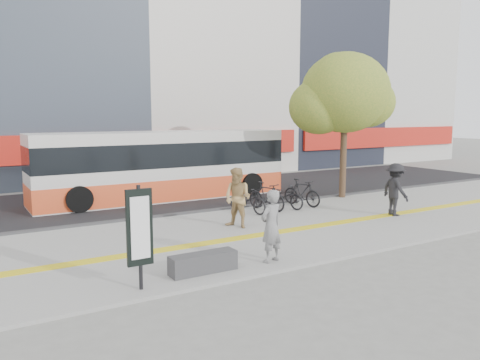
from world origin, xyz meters
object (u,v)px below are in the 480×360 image
bench (203,263)px  pedestrian_tan (238,198)px  bus (163,167)px  street_tree (343,95)px  signboard (140,229)px  seated_woman (271,226)px  pedestrian_dark (395,189)px

bench → pedestrian_tan: bearing=48.9°
bench → bus: bus is taller
street_tree → bus: street_tree is taller
bench → signboard: size_ratio=0.73×
street_tree → seated_woman: 10.68m
bus → seated_woman: bus is taller
pedestrian_tan → seated_woman: bearing=-43.9°
street_tree → pedestrian_tan: bearing=-158.9°
pedestrian_tan → pedestrian_dark: (5.80, -1.32, -0.02)m
street_tree → bus: size_ratio=0.58×
bench → pedestrian_tan: (2.95, 3.38, 0.74)m
street_tree → pedestrian_dark: (-1.03, -3.95, -3.49)m
signboard → bus: bus is taller
signboard → pedestrian_tan: signboard is taller
bench → signboard: 1.94m
street_tree → pedestrian_tan: (-6.83, -2.64, -3.47)m
seated_woman → bench: bearing=-18.5°
seated_woman → signboard: bearing=-11.3°
bus → seated_woman: 9.92m
seated_woman → pedestrian_dark: pedestrian_dark is taller
pedestrian_tan → pedestrian_dark: pedestrian_tan is taller
street_tree → seated_woman: size_ratio=3.50×
bench → bus: 10.21m
signboard → bus: bearing=65.4°
signboard → street_tree: size_ratio=0.35×
bus → pedestrian_tan: (-0.03, -6.32, -0.38)m
bench → seated_woman: bearing=-4.5°
street_tree → bus: bearing=151.6°
seated_woman → pedestrian_tan: pedestrian_tan is taller
pedestrian_dark → seated_woman: bearing=116.9°
signboard → seated_woman: size_ratio=1.22×
bench → pedestrian_dark: pedestrian_dark is taller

